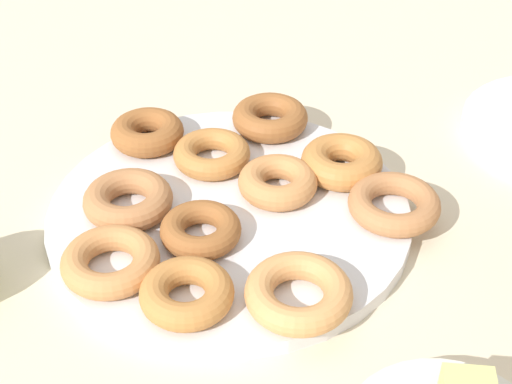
% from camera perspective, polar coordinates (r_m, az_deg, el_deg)
% --- Properties ---
extents(ground_plane, '(2.40, 2.40, 0.00)m').
position_cam_1_polar(ground_plane, '(0.76, -2.01, -2.12)').
color(ground_plane, beige).
extents(donut_plate, '(0.36, 0.36, 0.02)m').
position_cam_1_polar(donut_plate, '(0.75, -2.02, -1.64)').
color(donut_plate, silver).
rests_on(donut_plate, ground_plane).
extents(donut_0, '(0.11, 0.11, 0.02)m').
position_cam_1_polar(donut_0, '(0.71, -4.36, -2.80)').
color(donut_0, '#995B2D').
rests_on(donut_0, donut_plate).
extents(donut_1, '(0.11, 0.11, 0.02)m').
position_cam_1_polar(donut_1, '(0.75, 10.38, -0.88)').
color(donut_1, '#B27547').
rests_on(donut_1, donut_plate).
extents(donut_2, '(0.12, 0.12, 0.02)m').
position_cam_1_polar(donut_2, '(0.68, -10.92, -5.17)').
color(donut_2, '#C6844C').
rests_on(donut_2, donut_plate).
extents(donut_3, '(0.13, 0.13, 0.03)m').
position_cam_1_polar(donut_3, '(0.64, 3.23, -7.60)').
color(donut_3, tan).
rests_on(donut_3, donut_plate).
extents(donut_4, '(0.09, 0.09, 0.02)m').
position_cam_1_polar(donut_4, '(0.80, -3.35, 2.89)').
color(donut_4, '#BC7A3D').
rests_on(donut_4, donut_plate).
extents(donut_5, '(0.08, 0.08, 0.03)m').
position_cam_1_polar(donut_5, '(0.76, 1.65, 0.75)').
color(donut_5, '#C6844C').
rests_on(donut_5, donut_plate).
extents(donut_6, '(0.10, 0.10, 0.03)m').
position_cam_1_polar(donut_6, '(0.64, -5.25, -7.59)').
color(donut_6, '#BC7A3D').
rests_on(donut_6, donut_plate).
extents(donut_7, '(0.11, 0.11, 0.03)m').
position_cam_1_polar(donut_7, '(0.86, 1.07, 5.63)').
color(donut_7, '#995B2D').
rests_on(donut_7, donut_plate).
extents(donut_8, '(0.12, 0.12, 0.03)m').
position_cam_1_polar(donut_8, '(0.75, -9.63, -0.58)').
color(donut_8, '#B27547').
rests_on(donut_8, donut_plate).
extents(donut_9, '(0.10, 0.10, 0.03)m').
position_cam_1_polar(donut_9, '(0.79, 6.48, 2.29)').
color(donut_9, '#BC7A3D').
rests_on(donut_9, donut_plate).
extents(donut_10, '(0.10, 0.10, 0.03)m').
position_cam_1_polar(donut_10, '(0.84, -8.20, 4.49)').
color(donut_10, '#995B2D').
rests_on(donut_10, donut_plate).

